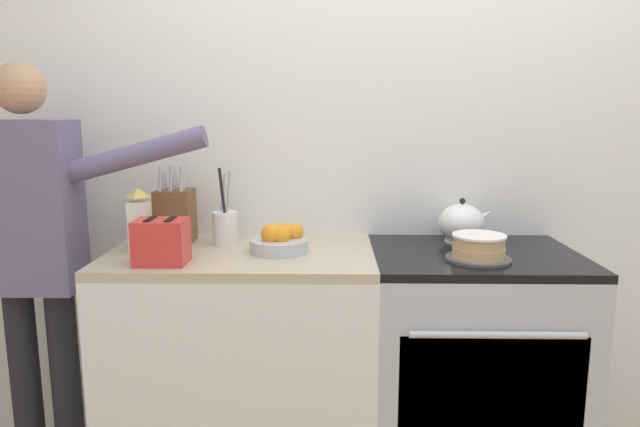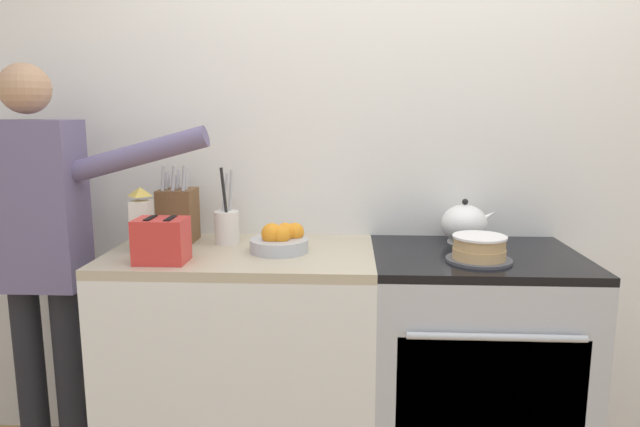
{
  "view_description": "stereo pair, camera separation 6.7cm",
  "coord_description": "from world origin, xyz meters",
  "px_view_note": "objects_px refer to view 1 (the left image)",
  "views": [
    {
      "loc": [
        -0.29,
        -1.77,
        1.44
      ],
      "look_at": [
        -0.33,
        0.27,
        1.08
      ],
      "focal_mm": 32.0,
      "sensor_mm": 36.0,
      "label": 1
    },
    {
      "loc": [
        -0.23,
        -1.77,
        1.44
      ],
      "look_at": [
        -0.33,
        0.27,
        1.08
      ],
      "focal_mm": 32.0,
      "sensor_mm": 36.0,
      "label": 2
    }
  ],
  "objects_px": {
    "stove_range": "(470,369)",
    "utensil_crock": "(225,226)",
    "toaster": "(161,242)",
    "milk_carton": "(140,222)",
    "person_baker": "(35,241)",
    "tea_kettle": "(462,223)",
    "fruit_bowl": "(280,241)",
    "knife_block": "(175,215)",
    "layer_cake": "(479,248)"
  },
  "relations": [
    {
      "from": "stove_range",
      "to": "toaster",
      "type": "height_order",
      "value": "toaster"
    },
    {
      "from": "knife_block",
      "to": "milk_carton",
      "type": "xyz_separation_m",
      "value": [
        -0.09,
        -0.17,
        0.01
      ]
    },
    {
      "from": "knife_block",
      "to": "tea_kettle",
      "type": "bearing_deg",
      "value": 1.47
    },
    {
      "from": "utensil_crock",
      "to": "toaster",
      "type": "bearing_deg",
      "value": -119.76
    },
    {
      "from": "layer_cake",
      "to": "utensil_crock",
      "type": "xyz_separation_m",
      "value": [
        -0.94,
        0.22,
        0.03
      ]
    },
    {
      "from": "toaster",
      "to": "person_baker",
      "type": "bearing_deg",
      "value": 161.48
    },
    {
      "from": "layer_cake",
      "to": "person_baker",
      "type": "xyz_separation_m",
      "value": [
        -1.63,
        0.11,
        -0.01
      ]
    },
    {
      "from": "tea_kettle",
      "to": "milk_carton",
      "type": "xyz_separation_m",
      "value": [
        -1.23,
        -0.2,
        0.04
      ]
    },
    {
      "from": "milk_carton",
      "to": "tea_kettle",
      "type": "bearing_deg",
      "value": 9.19
    },
    {
      "from": "stove_range",
      "to": "milk_carton",
      "type": "xyz_separation_m",
      "value": [
        -1.24,
        -0.02,
        0.58
      ]
    },
    {
      "from": "tea_kettle",
      "to": "fruit_bowl",
      "type": "bearing_deg",
      "value": -165.74
    },
    {
      "from": "milk_carton",
      "to": "layer_cake",
      "type": "bearing_deg",
      "value": -4.11
    },
    {
      "from": "layer_cake",
      "to": "utensil_crock",
      "type": "bearing_deg",
      "value": 166.58
    },
    {
      "from": "layer_cake",
      "to": "utensil_crock",
      "type": "distance_m",
      "value": 0.96
    },
    {
      "from": "stove_range",
      "to": "layer_cake",
      "type": "distance_m",
      "value": 0.52
    },
    {
      "from": "person_baker",
      "to": "milk_carton",
      "type": "bearing_deg",
      "value": 3.75
    },
    {
      "from": "knife_block",
      "to": "utensil_crock",
      "type": "bearing_deg",
      "value": -9.59
    },
    {
      "from": "layer_cake",
      "to": "tea_kettle",
      "type": "xyz_separation_m",
      "value": [
        0.0,
        0.29,
        0.03
      ]
    },
    {
      "from": "toaster",
      "to": "person_baker",
      "type": "height_order",
      "value": "person_baker"
    },
    {
      "from": "milk_carton",
      "to": "person_baker",
      "type": "relative_size",
      "value": 0.15
    },
    {
      "from": "fruit_bowl",
      "to": "tea_kettle",
      "type": "bearing_deg",
      "value": 14.26
    },
    {
      "from": "utensil_crock",
      "to": "milk_carton",
      "type": "xyz_separation_m",
      "value": [
        -0.29,
        -0.14,
        0.04
      ]
    },
    {
      "from": "toaster",
      "to": "milk_carton",
      "type": "xyz_separation_m",
      "value": [
        -0.12,
        0.15,
        0.04
      ]
    },
    {
      "from": "person_baker",
      "to": "layer_cake",
      "type": "bearing_deg",
      "value": 3.08
    },
    {
      "from": "knife_block",
      "to": "person_baker",
      "type": "xyz_separation_m",
      "value": [
        -0.49,
        -0.15,
        -0.07
      ]
    },
    {
      "from": "tea_kettle",
      "to": "fruit_bowl",
      "type": "height_order",
      "value": "tea_kettle"
    },
    {
      "from": "stove_range",
      "to": "person_baker",
      "type": "xyz_separation_m",
      "value": [
        -1.65,
        0.0,
        0.5
      ]
    },
    {
      "from": "utensil_crock",
      "to": "fruit_bowl",
      "type": "xyz_separation_m",
      "value": [
        0.23,
        -0.12,
        -0.03
      ]
    },
    {
      "from": "knife_block",
      "to": "person_baker",
      "type": "distance_m",
      "value": 0.52
    },
    {
      "from": "stove_range",
      "to": "utensil_crock",
      "type": "bearing_deg",
      "value": 173.18
    },
    {
      "from": "fruit_bowl",
      "to": "toaster",
      "type": "relative_size",
      "value": 1.15
    },
    {
      "from": "toaster",
      "to": "milk_carton",
      "type": "distance_m",
      "value": 0.2
    },
    {
      "from": "utensil_crock",
      "to": "person_baker",
      "type": "bearing_deg",
      "value": -170.83
    },
    {
      "from": "knife_block",
      "to": "stove_range",
      "type": "bearing_deg",
      "value": -7.31
    },
    {
      "from": "person_baker",
      "to": "knife_block",
      "type": "bearing_deg",
      "value": 23.56
    },
    {
      "from": "stove_range",
      "to": "tea_kettle",
      "type": "bearing_deg",
      "value": 94.59
    },
    {
      "from": "utensil_crock",
      "to": "toaster",
      "type": "distance_m",
      "value": 0.33
    },
    {
      "from": "utensil_crock",
      "to": "person_baker",
      "type": "xyz_separation_m",
      "value": [
        -0.7,
        -0.11,
        -0.04
      ]
    },
    {
      "from": "stove_range",
      "to": "knife_block",
      "type": "distance_m",
      "value": 1.3
    },
    {
      "from": "milk_carton",
      "to": "person_baker",
      "type": "bearing_deg",
      "value": 176.8
    },
    {
      "from": "tea_kettle",
      "to": "utensil_crock",
      "type": "height_order",
      "value": "utensil_crock"
    },
    {
      "from": "knife_block",
      "to": "toaster",
      "type": "height_order",
      "value": "knife_block"
    },
    {
      "from": "toaster",
      "to": "milk_carton",
      "type": "bearing_deg",
      "value": 128.72
    },
    {
      "from": "tea_kettle",
      "to": "toaster",
      "type": "distance_m",
      "value": 1.16
    },
    {
      "from": "stove_range",
      "to": "layer_cake",
      "type": "height_order",
      "value": "layer_cake"
    },
    {
      "from": "layer_cake",
      "to": "toaster",
      "type": "xyz_separation_m",
      "value": [
        -1.1,
        -0.07,
        0.03
      ]
    },
    {
      "from": "stove_range",
      "to": "milk_carton",
      "type": "distance_m",
      "value": 1.37
    },
    {
      "from": "stove_range",
      "to": "tea_kettle",
      "type": "relative_size",
      "value": 4.2
    },
    {
      "from": "utensil_crock",
      "to": "milk_carton",
      "type": "distance_m",
      "value": 0.32
    },
    {
      "from": "stove_range",
      "to": "toaster",
      "type": "xyz_separation_m",
      "value": [
        -1.12,
        -0.18,
        0.54
      ]
    }
  ]
}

